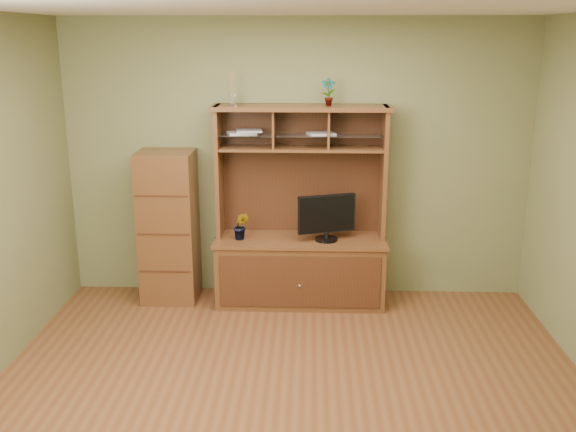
{
  "coord_description": "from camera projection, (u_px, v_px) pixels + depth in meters",
  "views": [
    {
      "loc": [
        0.14,
        -4.15,
        2.53
      ],
      "look_at": [
        -0.06,
        1.2,
        1.01
      ],
      "focal_mm": 40.0,
      "sensor_mm": 36.0,
      "label": 1
    }
  ],
  "objects": [
    {
      "name": "monitor",
      "position": [
        327.0,
        217.0,
        6.01
      ],
      "size": [
        0.54,
        0.22,
        0.44
      ],
      "rotation": [
        0.0,
        0.0,
        0.33
      ],
      "color": "black",
      "rests_on": "media_hutch"
    },
    {
      "name": "magazines",
      "position": [
        270.0,
        132.0,
        5.97
      ],
      "size": [
        1.03,
        0.26,
        0.04
      ],
      "color": "#AFAFB4",
      "rests_on": "media_hutch"
    },
    {
      "name": "room",
      "position": [
        290.0,
        216.0,
        4.31
      ],
      "size": [
        4.54,
        4.04,
        2.74
      ],
      "color": "brown",
      "rests_on": "ground"
    },
    {
      "name": "reed_diffuser",
      "position": [
        232.0,
        92.0,
        5.88
      ],
      "size": [
        0.06,
        0.06,
        0.31
      ],
      "color": "silver",
      "rests_on": "media_hutch"
    },
    {
      "name": "media_hutch",
      "position": [
        300.0,
        250.0,
        6.2
      ],
      "size": [
        1.66,
        0.61,
        1.9
      ],
      "color": "#4D2D16",
      "rests_on": "room"
    },
    {
      "name": "top_plant",
      "position": [
        328.0,
        92.0,
        5.85
      ],
      "size": [
        0.13,
        0.09,
        0.25
      ],
      "primitive_type": "imported",
      "rotation": [
        0.0,
        0.0,
        -0.01
      ],
      "color": "#2C5C20",
      "rests_on": "media_hutch"
    },
    {
      "name": "orchid_plant",
      "position": [
        241.0,
        226.0,
        6.07
      ],
      "size": [
        0.15,
        0.13,
        0.27
      ],
      "primitive_type": "imported",
      "rotation": [
        0.0,
        0.0,
        -0.07
      ],
      "color": "#21521C",
      "rests_on": "media_hutch"
    },
    {
      "name": "side_cabinet",
      "position": [
        169.0,
        227.0,
        6.2
      ],
      "size": [
        0.53,
        0.48,
        1.47
      ],
      "color": "#4D2D16",
      "rests_on": "room"
    }
  ]
}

